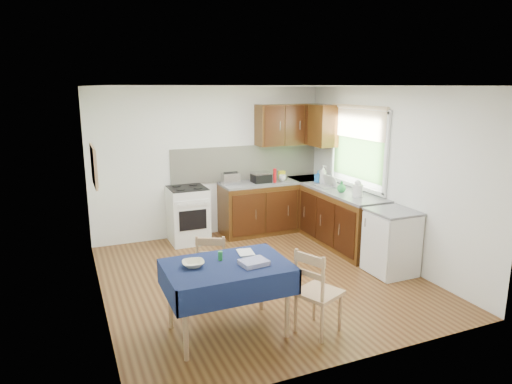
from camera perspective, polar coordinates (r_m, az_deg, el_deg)
name	(u,v)px	position (r m, az deg, el deg)	size (l,w,h in m)	color
floor	(260,277)	(6.21, 0.52, -10.62)	(4.20, 4.20, 0.00)	#4C2B14
ceiling	(261,86)	(5.69, 0.58, 13.10)	(4.00, 4.20, 0.02)	white
wall_back	(211,162)	(7.76, -5.68, 3.74)	(4.00, 0.02, 2.50)	white
wall_front	(357,234)	(4.06, 12.56, -5.11)	(4.00, 0.02, 2.50)	white
wall_left	(96,201)	(5.37, -19.41, -1.10)	(0.02, 4.20, 2.50)	white
wall_right	(387,175)	(6.86, 16.05, 2.08)	(0.02, 4.20, 2.50)	white
base_cabinets	(304,213)	(7.71, 6.05, -2.58)	(1.90, 2.30, 0.86)	black
worktop_back	(274,182)	(7.93, 2.28, 1.28)	(1.90, 0.60, 0.04)	slate
worktop_right	(343,192)	(7.27, 10.82, -0.03)	(0.60, 1.70, 0.04)	slate
worktop_corner	(307,179)	(8.23, 6.38, 1.63)	(0.60, 0.60, 0.04)	slate
splashback	(247,163)	(7.97, -1.18, 3.69)	(2.70, 0.02, 0.60)	beige
upper_cabinets	(299,125)	(8.01, 5.45, 8.36)	(1.20, 0.85, 0.70)	black
stove	(188,215)	(7.52, -8.50, -2.82)	(0.60, 0.61, 0.92)	white
window	(358,142)	(7.34, 12.63, 6.12)	(0.04, 1.48, 1.26)	#315623
fridge	(391,242)	(6.47, 16.58, -6.02)	(0.58, 0.60, 0.89)	white
corkboard	(94,166)	(5.60, -19.60, 3.09)	(0.04, 0.62, 0.47)	#A37C51
dining_table	(227,274)	(4.68, -3.64, -10.18)	(1.25, 0.84, 0.75)	#0D1837
chair_far	(212,266)	(5.43, -5.50, -9.16)	(0.50, 0.50, 0.85)	#A37C51
chair_near	(316,290)	(4.77, 7.52, -12.00)	(0.53, 0.53, 0.91)	#A37C51
toaster	(231,179)	(7.60, -3.20, 1.67)	(0.29, 0.18, 0.22)	#B9B8BD
sandwich_press	(261,177)	(7.78, 0.65, 1.85)	(0.30, 0.26, 0.18)	black
sauce_bottle	(275,176)	(7.75, 2.37, 2.05)	(0.05, 0.05, 0.24)	#B60E12
yellow_packet	(282,175)	(8.08, 3.24, 2.14)	(0.11, 0.07, 0.14)	yellow
dish_rack	(330,185)	(7.55, 9.17, 0.85)	(0.40, 0.31, 0.19)	gray
kettle	(358,189)	(6.90, 12.59, 0.32)	(0.15, 0.15, 0.25)	white
cup	(283,178)	(7.90, 3.33, 1.76)	(0.14, 0.14, 0.11)	silver
soap_bottle_a	(323,175)	(7.74, 8.38, 2.17)	(0.12, 0.12, 0.31)	white
soap_bottle_b	(318,176)	(7.86, 7.76, 1.95)	(0.09, 0.09, 0.20)	blue
soap_bottle_c	(342,187)	(7.16, 10.65, 0.66)	(0.14, 0.14, 0.18)	#268D41
plate_bowl	(193,264)	(4.61, -7.85, -8.88)	(0.22, 0.22, 0.05)	beige
book	(238,253)	(4.90, -2.25, -7.67)	(0.16, 0.22, 0.02)	white
spice_jar	(220,256)	(4.73, -4.49, -7.96)	(0.05, 0.05, 0.10)	#238336
tea_towel	(254,262)	(4.61, -0.28, -8.80)	(0.27, 0.21, 0.05)	navy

